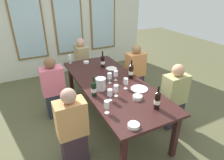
{
  "coord_description": "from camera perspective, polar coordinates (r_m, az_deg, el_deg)",
  "views": [
    {
      "loc": [
        -1.24,
        -2.51,
        2.19
      ],
      "look_at": [
        0.0,
        -0.01,
        0.79
      ],
      "focal_mm": 31.02,
      "sensor_mm": 36.0,
      "label": 1
    }
  ],
  "objects": [
    {
      "name": "wine_glass_2",
      "position": [
        3.09,
        -0.73,
        1.09
      ],
      "size": [
        0.07,
        0.07,
        0.17
      ],
      "color": "white",
      "rests_on": "dining_table"
    },
    {
      "name": "seated_person_1",
      "position": [
        4.08,
        6.83,
        2.43
      ],
      "size": [
        0.38,
        0.24,
        1.11
      ],
      "color": "#2D2937",
      "rests_on": "ground"
    },
    {
      "name": "seated_person_3",
      "position": [
        3.3,
        17.72,
        -5.05
      ],
      "size": [
        0.38,
        0.24,
        1.11
      ],
      "color": "#2D262F",
      "rests_on": "ground"
    },
    {
      "name": "back_wall_with_windows",
      "position": [
        5.19,
        -13.01,
        17.85
      ],
      "size": [
        4.19,
        0.1,
        2.9
      ],
      "color": "silver",
      "rests_on": "ground"
    },
    {
      "name": "white_plate_0",
      "position": [
        3.66,
        -0.16,
        3.42
      ],
      "size": [
        0.2,
        0.2,
        0.01
      ],
      "primitive_type": "cylinder",
      "color": "white",
      "rests_on": "dining_table"
    },
    {
      "name": "dining_table",
      "position": [
        3.18,
        -0.1,
        -1.79
      ],
      "size": [
        0.99,
        2.41,
        0.74
      ],
      "color": "#351918",
      "rests_on": "ground"
    },
    {
      "name": "wine_glass_3",
      "position": [
        2.72,
        1.18,
        -2.54
      ],
      "size": [
        0.07,
        0.07,
        0.17
      ],
      "color": "white",
      "rests_on": "dining_table"
    },
    {
      "name": "wine_bottle_2",
      "position": [
        3.69,
        -2.76,
        5.56
      ],
      "size": [
        0.08,
        0.08,
        0.32
      ],
      "color": "black",
      "rests_on": "dining_table"
    },
    {
      "name": "wine_glass_0",
      "position": [
        2.38,
        -1.55,
        -7.37
      ],
      "size": [
        0.07,
        0.07,
        0.17
      ],
      "color": "white",
      "rests_on": "dining_table"
    },
    {
      "name": "wine_glass_1",
      "position": [
        3.17,
        1.12,
        1.81
      ],
      "size": [
        0.07,
        0.07,
        0.17
      ],
      "color": "white",
      "rests_on": "dining_table"
    },
    {
      "name": "wine_glass_4",
      "position": [
        3.98,
        -12.32,
        6.47
      ],
      "size": [
        0.07,
        0.07,
        0.17
      ],
      "color": "white",
      "rests_on": "dining_table"
    },
    {
      "name": "wine_bottle_3",
      "position": [
        2.75,
        -5.38,
        -2.52
      ],
      "size": [
        0.08,
        0.08,
        0.31
      ],
      "color": "black",
      "rests_on": "dining_table"
    },
    {
      "name": "metal_pitcher",
      "position": [
        2.9,
        -3.34,
        -1.18
      ],
      "size": [
        0.16,
        0.16,
        0.19
      ],
      "color": "silver",
      "rests_on": "dining_table"
    },
    {
      "name": "wine_glass_5",
      "position": [
        2.62,
        -0.59,
        -3.81
      ],
      "size": [
        0.07,
        0.07,
        0.17
      ],
      "color": "white",
      "rests_on": "dining_table"
    },
    {
      "name": "white_plate_1",
      "position": [
        2.98,
        8.06,
        -2.58
      ],
      "size": [
        0.26,
        0.26,
        0.01
      ],
      "primitive_type": "cylinder",
      "color": "white",
      "rests_on": "dining_table"
    },
    {
      "name": "seated_person_2",
      "position": [
        2.59,
        -11.64,
        -13.9
      ],
      "size": [
        0.38,
        0.24,
        1.11
      ],
      "color": "#37252F",
      "rests_on": "ground"
    },
    {
      "name": "wine_bottle_0",
      "position": [
        3.26,
        5.62,
        2.58
      ],
      "size": [
        0.08,
        0.08,
        0.33
      ],
      "color": "black",
      "rests_on": "dining_table"
    },
    {
      "name": "tasting_bowl_1",
      "position": [
        2.24,
        6.39,
        -13.18
      ],
      "size": [
        0.14,
        0.14,
        0.04
      ],
      "primitive_type": "cylinder",
      "color": "white",
      "rests_on": "dining_table"
    },
    {
      "name": "ground_plane",
      "position": [
        3.55,
        -0.09,
        -11.38
      ],
      "size": [
        12.0,
        12.0,
        0.0
      ],
      "primitive_type": "plane",
      "color": "brown"
    },
    {
      "name": "seated_person_4",
      "position": [
        4.56,
        -8.85,
        4.96
      ],
      "size": [
        0.24,
        0.38,
        1.11
      ],
      "color": "#2F3537",
      "rests_on": "ground"
    },
    {
      "name": "tasting_bowl_2",
      "position": [
        3.95,
        -7.6,
        5.23
      ],
      "size": [
        0.11,
        0.11,
        0.04
      ],
      "primitive_type": "cylinder",
      "color": "white",
      "rests_on": "dining_table"
    },
    {
      "name": "wine_bottle_1",
      "position": [
        2.52,
        13.18,
        -5.8
      ],
      "size": [
        0.08,
        0.08,
        0.33
      ],
      "color": "black",
      "rests_on": "dining_table"
    },
    {
      "name": "wine_glass_6",
      "position": [
        2.92,
        4.09,
        -0.53
      ],
      "size": [
        0.07,
        0.07,
        0.17
      ],
      "color": "white",
      "rests_on": "dining_table"
    },
    {
      "name": "seated_person_0",
      "position": [
        3.54,
        -16.79,
        -2.59
      ],
      "size": [
        0.38,
        0.24,
        1.11
      ],
      "color": "#252E3B",
      "rests_on": "ground"
    },
    {
      "name": "tasting_bowl_0",
      "position": [
        2.73,
        7.53,
        -5.09
      ],
      "size": [
        0.13,
        0.13,
        0.05
      ],
      "primitive_type": "cylinder",
      "color": "white",
      "rests_on": "dining_table"
    }
  ]
}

